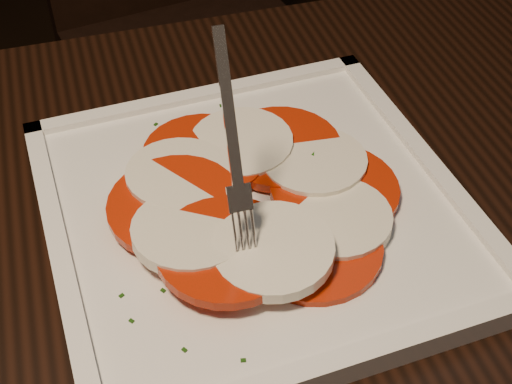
% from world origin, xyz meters
% --- Properties ---
extents(table, '(1.27, 0.91, 0.75)m').
position_xyz_m(table, '(0.07, 0.13, 0.65)').
color(table, black).
rests_on(table, ground).
extents(plate, '(0.33, 0.33, 0.01)m').
position_xyz_m(plate, '(-0.01, 0.22, 0.76)').
color(plate, white).
rests_on(plate, table).
extents(caprese_salad, '(0.24, 0.26, 0.03)m').
position_xyz_m(caprese_salad, '(-0.01, 0.22, 0.78)').
color(caprese_salad, '#BB1C04').
rests_on(caprese_salad, plate).
extents(fork, '(0.03, 0.07, 0.14)m').
position_xyz_m(fork, '(-0.03, 0.21, 0.86)').
color(fork, white).
rests_on(fork, caprese_salad).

